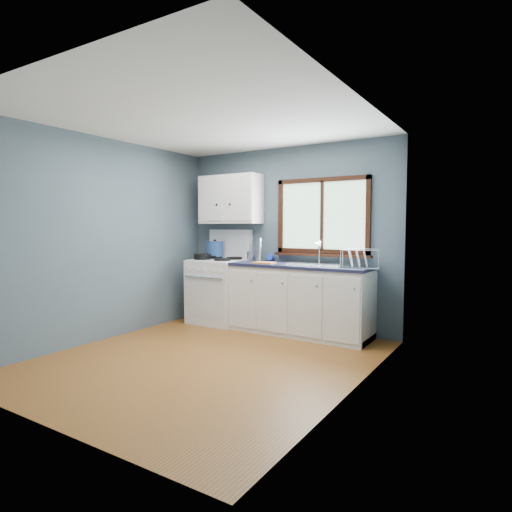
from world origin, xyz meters
The scene contains 19 objects.
floor centered at (0.00, 0.00, -0.01)m, with size 3.20×3.60×0.02m, color #915520.
ceiling centered at (0.00, 0.00, 2.51)m, with size 3.20×3.60×0.02m, color white.
wall_back centered at (0.00, 1.81, 1.25)m, with size 3.20×0.02×2.50m, color #4D5C66.
wall_front centered at (0.00, -1.81, 1.25)m, with size 3.20×0.02×2.50m, color #4D5C66.
wall_left centered at (-1.61, 0.00, 1.25)m, with size 0.02×3.60×2.50m, color #4D5C66.
wall_right centered at (1.61, 0.00, 1.25)m, with size 0.02×3.60×2.50m, color #4D5C66.
gas_range centered at (-0.95, 1.47, 0.49)m, with size 0.76×0.69×1.36m.
base_cabinets centered at (0.36, 1.49, 0.41)m, with size 1.85×0.60×0.88m.
countertop centered at (0.36, 1.49, 0.90)m, with size 1.89×0.64×0.04m, color #151731.
sink centered at (0.54, 1.49, 0.86)m, with size 0.84×0.46×0.44m.
window centered at (0.54, 1.77, 1.48)m, with size 1.36×0.10×1.03m.
upper_cabinets centered at (-0.85, 1.63, 1.80)m, with size 0.95×0.35×0.70m.
skillet centered at (-1.14, 1.33, 0.98)m, with size 0.38×0.26×0.05m.
stockpot centered at (-1.12, 1.60, 1.07)m, with size 0.30×0.30×0.26m.
utensil_crock centered at (-0.49, 1.61, 0.99)m, with size 0.14×0.14×0.35m.
thermos centered at (-0.32, 1.57, 1.08)m, with size 0.08×0.08×0.33m, color silver.
soap_bottle centered at (-0.22, 1.68, 1.04)m, with size 0.09×0.09×0.24m, color blue.
dish_towel centered at (-0.09, 1.33, 0.93)m, with size 0.27×0.19×0.02m, color #C97333.
dish_rack centered at (1.15, 1.47, 0.98)m, with size 0.53×0.46×0.24m.
Camera 1 is at (2.80, -3.49, 1.42)m, focal length 30.00 mm.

